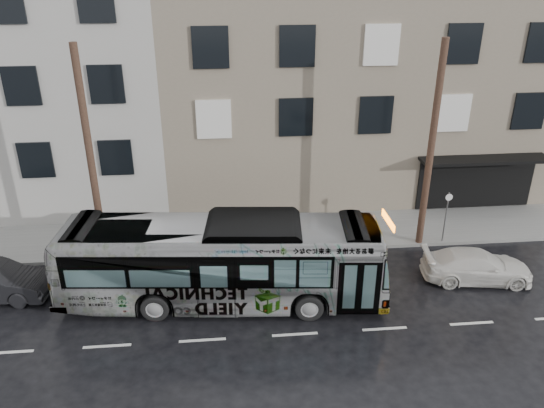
{
  "coord_description": "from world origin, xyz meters",
  "views": [
    {
      "loc": [
        -2.22,
        -17.18,
        11.87
      ],
      "look_at": [
        -0.32,
        2.5,
        2.72
      ],
      "focal_mm": 35.0,
      "sensor_mm": 36.0,
      "label": 1
    }
  ],
  "objects_px": {
    "utility_pole_front": "(431,148)",
    "bus": "(222,262)",
    "sign_post": "(446,217)",
    "white_sedan": "(477,266)",
    "utility_pole_rear": "(91,159)"
  },
  "relations": [
    {
      "from": "bus",
      "to": "utility_pole_front",
      "type": "bearing_deg",
      "value": -63.47
    },
    {
      "from": "utility_pole_front",
      "to": "white_sedan",
      "type": "bearing_deg",
      "value": -67.18
    },
    {
      "from": "sign_post",
      "to": "white_sedan",
      "type": "bearing_deg",
      "value": -86.69
    },
    {
      "from": "sign_post",
      "to": "bus",
      "type": "bearing_deg",
      "value": -161.01
    },
    {
      "from": "bus",
      "to": "white_sedan",
      "type": "distance_m",
      "value": 10.28
    },
    {
      "from": "utility_pole_front",
      "to": "bus",
      "type": "distance_m",
      "value": 10.03
    },
    {
      "from": "utility_pole_rear",
      "to": "bus",
      "type": "bearing_deg",
      "value": -34.32
    },
    {
      "from": "bus",
      "to": "white_sedan",
      "type": "bearing_deg",
      "value": -82.22
    },
    {
      "from": "sign_post",
      "to": "white_sedan",
      "type": "relative_size",
      "value": 0.55
    },
    {
      "from": "utility_pole_front",
      "to": "utility_pole_rear",
      "type": "xyz_separation_m",
      "value": [
        -14.0,
        0.0,
        0.0
      ]
    },
    {
      "from": "utility_pole_front",
      "to": "bus",
      "type": "bearing_deg",
      "value": -158.87
    },
    {
      "from": "utility_pole_front",
      "to": "bus",
      "type": "xyz_separation_m",
      "value": [
        -8.94,
        -3.45,
        -2.96
      ]
    },
    {
      "from": "utility_pole_rear",
      "to": "white_sedan",
      "type": "distance_m",
      "value": 16.08
    },
    {
      "from": "bus",
      "to": "sign_post",
      "type": "bearing_deg",
      "value": -65.61
    },
    {
      "from": "utility_pole_front",
      "to": "bus",
      "type": "height_order",
      "value": "utility_pole_front"
    }
  ]
}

